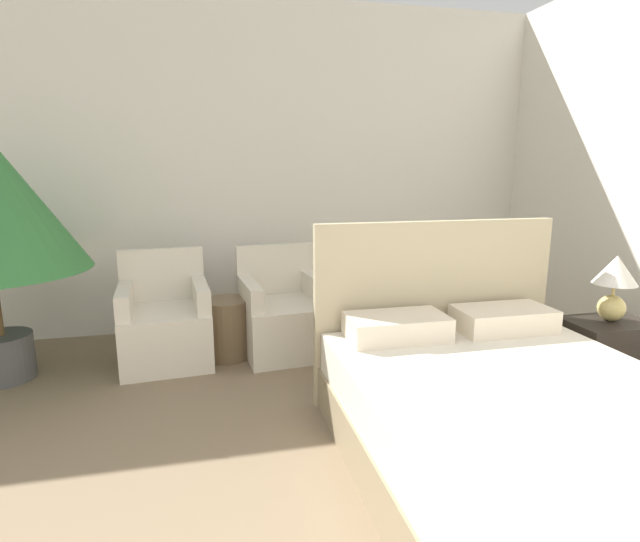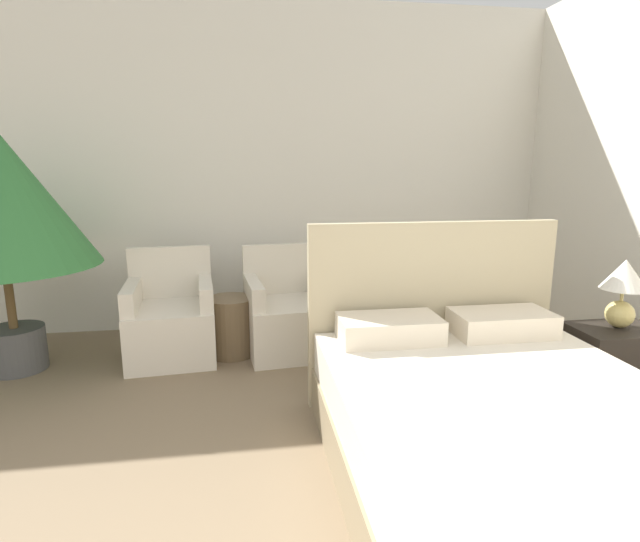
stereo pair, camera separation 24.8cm
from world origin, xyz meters
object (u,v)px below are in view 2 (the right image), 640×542
object	(u,v)px
nightstand	(613,365)
table_lamp	(623,285)
side_table	(231,326)
armchair_near_window_left	(171,324)
armchair_near_window_right	(288,319)
bed	(510,438)

from	to	relation	value
nightstand	table_lamp	xyz separation A→B (m)	(0.01, 0.02, 0.52)
table_lamp	side_table	size ratio (longest dim) A/B	0.92
armchair_near_window_left	table_lamp	size ratio (longest dim) A/B	1.95
armchair_near_window_left	nightstand	size ratio (longest dim) A/B	1.57
armchair_near_window_right	side_table	bearing A→B (deg)	174.53
nightstand	side_table	world-z (taller)	nightstand
bed	table_lamp	size ratio (longest dim) A/B	5.04
side_table	nightstand	bearing A→B (deg)	-26.65
nightstand	side_table	xyz separation A→B (m)	(-2.40, 1.21, -0.01)
table_lamp	bed	bearing A→B (deg)	-146.11
nightstand	side_table	bearing A→B (deg)	153.35
armchair_near_window_left	armchair_near_window_right	bearing A→B (deg)	-4.91
side_table	table_lamp	bearing A→B (deg)	-26.22
table_lamp	nightstand	bearing A→B (deg)	-128.75
armchair_near_window_right	nightstand	world-z (taller)	armchair_near_window_right
armchair_near_window_left	nightstand	xyz separation A→B (m)	(2.86, -1.21, -0.03)
table_lamp	side_table	world-z (taller)	table_lamp
armchair_near_window_left	nightstand	distance (m)	3.11
table_lamp	armchair_near_window_left	bearing A→B (deg)	157.47
armchair_near_window_left	armchair_near_window_right	size ratio (longest dim) A/B	1.00
armchair_near_window_right	side_table	size ratio (longest dim) A/B	1.80
armchair_near_window_left	bed	bearing A→B (deg)	-53.24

